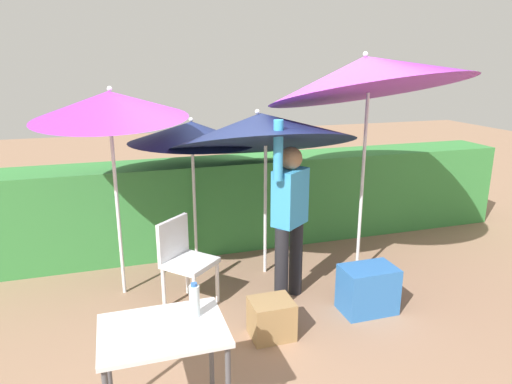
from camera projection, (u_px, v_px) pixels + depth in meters
name	position (u px, v px, depth m)	size (l,w,h in m)	color
ground_plane	(265.00, 303.00, 4.75)	(24.00, 24.00, 0.00)	#937056
hedge_row	(225.00, 203.00, 6.12)	(8.00, 0.70, 1.16)	#38843D
umbrella_rainbow	(261.00, 129.00, 4.98)	(2.02, 2.03, 2.13)	silver
umbrella_orange	(367.00, 74.00, 4.72)	(2.14, 2.12, 2.73)	silver
umbrella_yellow	(110.00, 105.00, 4.42)	(1.50, 1.50, 2.19)	silver
umbrella_navy	(192.00, 133.00, 5.26)	(1.44, 1.44, 1.77)	silver
person_vendor	(290.00, 213.00, 4.59)	(0.49, 0.41, 1.88)	black
chair_plastic	(184.00, 257.00, 4.60)	(0.62, 0.62, 0.89)	silver
cooler_box	(368.00, 289.00, 4.54)	(0.53, 0.35, 0.47)	#2D6BB7
crate_cardboard	(271.00, 318.00, 4.13)	(0.38, 0.32, 0.35)	#9E7A4C
folding_table	(163.00, 341.00, 2.97)	(0.80, 0.60, 0.75)	#4C4C51
bottle_water	(195.00, 301.00, 3.06)	(0.07, 0.07, 0.24)	silver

